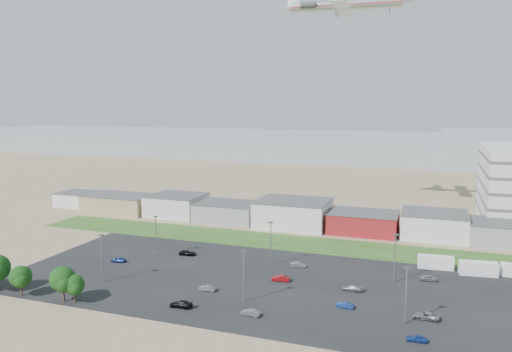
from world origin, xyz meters
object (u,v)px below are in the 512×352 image
at_px(airliner, 346,5).
at_px(parked_car_1, 345,305).
at_px(parked_car_9, 188,253).
at_px(parked_car_13, 251,313).
at_px(parked_car_5, 118,260).
at_px(parked_car_7, 281,278).
at_px(parked_car_0, 426,316).
at_px(parked_car_3, 181,304).
at_px(box_trailer_a, 435,262).
at_px(parked_car_12, 352,288).
at_px(parked_car_8, 429,278).
at_px(parked_car_11, 298,265).
at_px(parked_car_2, 417,338).
at_px(parked_car_4, 207,288).
at_px(parked_car_10, 65,287).

distance_m(airliner, parked_car_1, 105.17).
height_order(parked_car_9, parked_car_13, parked_car_9).
bearing_deg(parked_car_5, parked_car_9, 122.48).
distance_m(parked_car_7, parked_car_9, 29.63).
height_order(parked_car_0, parked_car_9, parked_car_0).
bearing_deg(parked_car_0, parked_car_3, -73.57).
height_order(box_trailer_a, parked_car_12, box_trailer_a).
distance_m(parked_car_1, parked_car_7, 18.34).
xyz_separation_m(parked_car_7, parked_car_13, (0.05, -19.03, -0.06)).
bearing_deg(parked_car_13, parked_car_1, 125.42).
bearing_deg(parked_car_8, parked_car_11, 85.00).
bearing_deg(parked_car_7, parked_car_3, -39.57).
bearing_deg(parked_car_8, parked_car_1, 138.10).
bearing_deg(parked_car_3, parked_car_9, -156.61).
distance_m(parked_car_7, parked_car_13, 19.03).
xyz_separation_m(airliner, parked_car_2, (27.99, -87.28, -69.44)).
height_order(parked_car_0, parked_car_12, parked_car_0).
xyz_separation_m(parked_car_5, parked_car_7, (41.08, 0.69, 0.03)).
bearing_deg(parked_car_1, parked_car_3, -62.89).
height_order(parked_car_4, parked_car_12, parked_car_12).
bearing_deg(parked_car_2, parked_car_4, -104.10).
distance_m(parked_car_8, parked_car_13, 42.64).
distance_m(parked_car_2, parked_car_5, 72.38).
bearing_deg(parked_car_9, airliner, -31.25).
height_order(parked_car_5, parked_car_11, parked_car_5).
relative_size(parked_car_2, parked_car_5, 0.91).
xyz_separation_m(box_trailer_a, parked_car_8, (-1.33, -9.36, -0.87)).
relative_size(parked_car_5, parked_car_10, 0.91).
relative_size(parked_car_4, parked_car_5, 0.99).
height_order(parked_car_2, parked_car_12, parked_car_12).
height_order(airliner, parked_car_10, airliner).
bearing_deg(parked_car_8, parked_car_0, 172.85).
xyz_separation_m(parked_car_0, parked_car_5, (-71.13, 9.08, -0.03)).
relative_size(box_trailer_a, parked_car_0, 1.70).
height_order(parked_car_8, parked_car_13, parked_car_8).
bearing_deg(parked_car_9, parked_car_5, 124.28).
relative_size(parked_car_1, parked_car_10, 0.84).
height_order(parked_car_7, parked_car_11, parked_car_7).
relative_size(parked_car_0, parked_car_7, 1.19).
height_order(parked_car_9, parked_car_11, parked_car_9).
xyz_separation_m(parked_car_7, parked_car_12, (15.47, -0.55, -0.04)).
height_order(parked_car_12, parked_car_13, parked_car_12).
relative_size(box_trailer_a, parked_car_8, 2.18).
bearing_deg(parked_car_10, box_trailer_a, -68.46).
bearing_deg(parked_car_3, parked_car_12, 121.64).
bearing_deg(parked_car_9, box_trailer_a, -85.01).
distance_m(parked_car_4, parked_car_8, 48.03).
xyz_separation_m(airliner, parked_car_1, (14.73, -77.60, -69.44)).
xyz_separation_m(box_trailer_a, parked_car_1, (-16.03, -30.01, -0.93)).
bearing_deg(parked_car_12, parked_car_13, -37.50).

